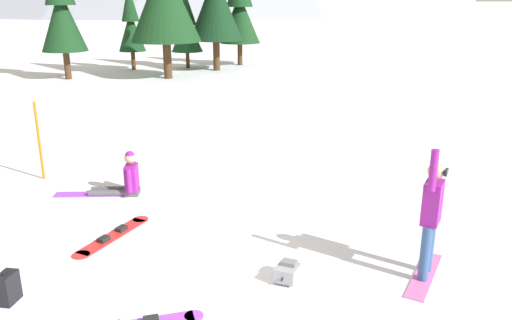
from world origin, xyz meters
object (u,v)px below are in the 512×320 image
Objects in this scene: loose_snowboard_near_left at (113,235)px; pine_tree_young at (61,8)px; backpack_black at (7,288)px; pine_tree_broad at (131,24)px; trail_marker_pole at (39,141)px; pine_tree_slender at (240,9)px; snowboarder_midground at (123,180)px; backpack_grey at (287,272)px; pine_tree_leaning at (186,27)px; snowboarder_foreground at (431,216)px.

pine_tree_young reaches higher than loose_snowboard_near_left.
pine_tree_broad reaches higher than backpack_black.
trail_marker_pole is 0.30× the size of pine_tree_slender.
backpack_grey is (3.46, -3.34, -0.20)m from snowboarder_midground.
pine_tree_leaning is at bearing 95.84° from snowboarder_midground.
pine_tree_leaning is 3.48m from pine_tree_slender.
snowboarder_midground is 0.30× the size of pine_tree_slender.
pine_tree_leaning is (-1.63, 24.42, 2.15)m from backpack_black.
backpack_black is 0.85× the size of backpack_grey.
backpack_black is at bearing -70.94° from trail_marker_pole.
snowboarder_foreground is 6.42m from snowboarder_midground.
snowboarder_midground is at bearing -75.33° from pine_tree_broad.
pine_tree_leaning is at bearing 14.08° from pine_tree_broad.
snowboarder_foreground reaches higher than backpack_grey.
snowboarder_foreground is 25.14m from pine_tree_broad.
pine_tree_broad is at bearing 98.97° from trail_marker_pole.
loose_snowboard_near_left is 0.38× the size of pine_tree_broad.
pine_tree_slender reaches higher than snowboarder_foreground.
snowboarder_foreground is 1.14× the size of snowboarder_midground.
loose_snowboard_near_left is 22.60m from pine_tree_leaning.
loose_snowboard_near_left is 0.30× the size of pine_tree_slender.
backpack_grey is 0.13× the size of pine_tree_leaning.
loose_snowboard_near_left is 2.24m from backpack_black.
backpack_grey is at bearing -69.46° from pine_tree_broad.
loose_snowboard_near_left is at bearing 167.78° from snowboarder_foreground.
snowboarder_foreground is at bearing -12.22° from loose_snowboard_near_left.
pine_tree_young reaches higher than snowboarder_midground.
pine_tree_broad is at bearing 57.61° from pine_tree_young.
backpack_grey is 22.32m from pine_tree_young.
snowboarder_midground is at bearing 135.97° from backpack_grey.
pine_tree_broad is (-5.50, 21.58, 2.56)m from loose_snowboard_near_left.
pine_tree_young is 10.35m from pine_tree_slender.
trail_marker_pole is at bearing 109.06° from backpack_black.
pine_tree_broad reaches higher than snowboarder_midground.
backpack_grey is at bearing -84.23° from pine_tree_slender.
backpack_grey is at bearing 11.00° from backpack_black.
backpack_black is 24.57m from pine_tree_leaning.
snowboarder_midground is 1.00× the size of loose_snowboard_near_left.
backpack_grey is 25.50m from pine_tree_slender.
snowboarder_midground is 1.00× the size of trail_marker_pole.
trail_marker_pole is (-2.56, 2.94, 0.89)m from loose_snowboard_near_left.
pine_tree_young is at bearing -122.39° from pine_tree_broad.
pine_tree_young is at bearing 109.51° from backpack_black.
snowboarder_foreground is at bearing -79.47° from pine_tree_slender.
pine_tree_broad is at bearing 115.18° from snowboarder_foreground.
snowboarder_midground reaches higher than backpack_grey.
backpack_grey reaches higher than loose_snowboard_near_left.
pine_tree_slender reaches higher than backpack_grey.
pine_tree_slender is at bearing 88.72° from loose_snowboard_near_left.
pine_tree_young reaches higher than pine_tree_broad.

